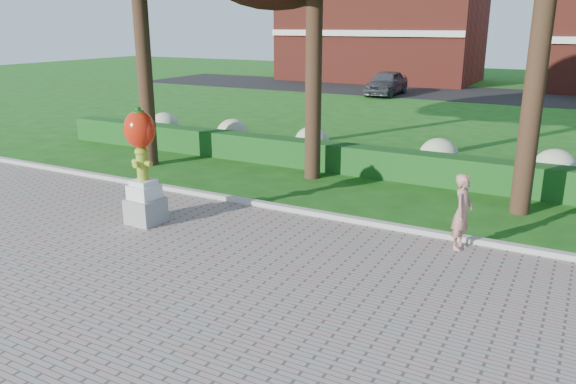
# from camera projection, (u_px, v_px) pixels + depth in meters

# --- Properties ---
(ground) EXTENTS (100.00, 100.00, 0.00)m
(ground) POSITION_uv_depth(u_px,v_px,m) (264.00, 271.00, 9.77)
(ground) COLOR #194C13
(ground) RESTS_ON ground
(curb) EXTENTS (40.00, 0.18, 0.15)m
(curb) POSITION_uv_depth(u_px,v_px,m) (334.00, 217.00, 12.28)
(curb) COLOR #ADADA5
(curb) RESTS_ON ground
(lawn_hedge) EXTENTS (24.00, 0.70, 0.80)m
(lawn_hedge) POSITION_uv_depth(u_px,v_px,m) (393.00, 164.00, 15.55)
(lawn_hedge) COLOR #124015
(lawn_hedge) RESTS_ON ground
(hydrangea_row) EXTENTS (20.10, 1.10, 0.99)m
(hydrangea_row) POSITION_uv_depth(u_px,v_px,m) (424.00, 154.00, 16.09)
(hydrangea_row) COLOR #A4A981
(hydrangea_row) RESTS_ON ground
(street) EXTENTS (50.00, 8.00, 0.02)m
(street) POSITION_uv_depth(u_px,v_px,m) (505.00, 96.00, 33.34)
(street) COLOR black
(street) RESTS_ON ground
(building_left) EXTENTS (14.00, 8.00, 7.00)m
(building_left) POSITION_uv_depth(u_px,v_px,m) (381.00, 32.00, 41.95)
(building_left) COLOR maroon
(building_left) RESTS_ON ground
(hydrant_sculpture) EXTENTS (0.72, 0.71, 2.48)m
(hydrant_sculpture) POSITION_uv_depth(u_px,v_px,m) (142.00, 163.00, 11.68)
(hydrant_sculpture) COLOR gray
(hydrant_sculpture) RESTS_ON walkway
(woman) EXTENTS (0.40, 0.57, 1.45)m
(woman) POSITION_uv_depth(u_px,v_px,m) (462.00, 212.00, 10.47)
(woman) COLOR #AB7462
(woman) RESTS_ON walkway
(parked_car) EXTENTS (1.74, 4.24, 1.44)m
(parked_car) POSITION_uv_depth(u_px,v_px,m) (386.00, 83.00, 33.52)
(parked_car) COLOR #3D3F45
(parked_car) RESTS_ON street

